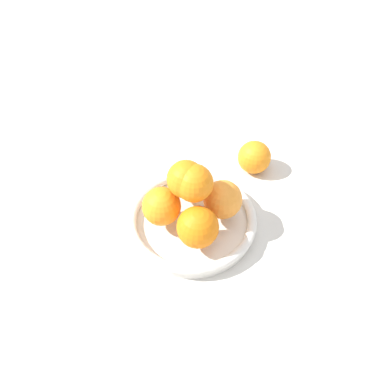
# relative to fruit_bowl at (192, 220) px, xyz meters

# --- Properties ---
(ground_plane) EXTENTS (4.00, 4.00, 0.00)m
(ground_plane) POSITION_rel_fruit_bowl_xyz_m (0.00, 0.00, -0.02)
(ground_plane) COLOR beige
(fruit_bowl) EXTENTS (0.28, 0.28, 0.04)m
(fruit_bowl) POSITION_rel_fruit_bowl_xyz_m (0.00, 0.00, 0.00)
(fruit_bowl) COLOR silver
(fruit_bowl) RESTS_ON ground_plane
(orange_pile) EXTENTS (0.20, 0.20, 0.14)m
(orange_pile) POSITION_rel_fruit_bowl_xyz_m (-0.00, 0.00, 0.08)
(orange_pile) COLOR orange
(orange_pile) RESTS_ON fruit_bowl
(stray_orange) EXTENTS (0.08, 0.08, 0.08)m
(stray_orange) POSITION_rel_fruit_bowl_xyz_m (0.08, -0.22, 0.02)
(stray_orange) COLOR orange
(stray_orange) RESTS_ON ground_plane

